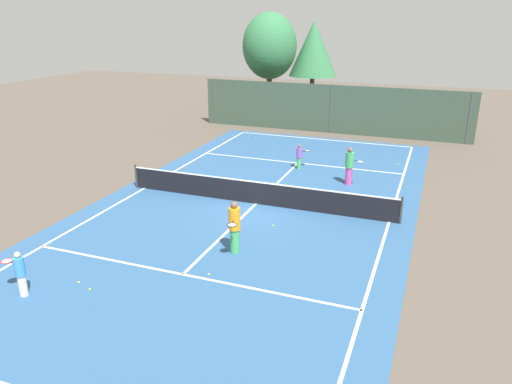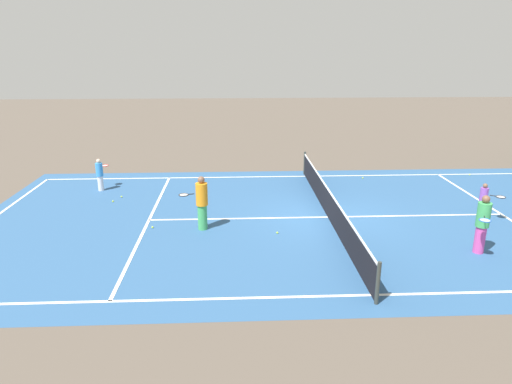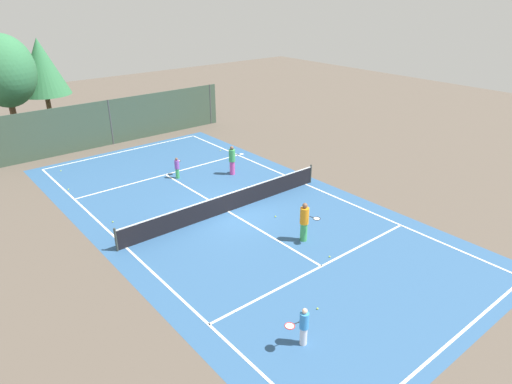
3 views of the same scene
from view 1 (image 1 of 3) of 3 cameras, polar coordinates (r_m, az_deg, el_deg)
The scene contains 18 objects.
ground_plane at distance 20.77m, azimuth 0.01°, elevation -1.38°, with size 80.00×80.00×0.00m, color brown.
court_surface at distance 20.77m, azimuth 0.01°, elevation -1.37°, with size 13.00×25.00×0.01m.
tennis_net at distance 20.59m, azimuth 0.01°, elevation -0.06°, with size 11.90×0.10×1.10m.
perimeter_fence at distance 33.34m, azimuth 8.67°, elevation 9.49°, with size 18.00×0.12×3.20m.
tree_0 at distance 37.37m, azimuth 1.59°, elevation 16.57°, with size 3.96×4.04×7.72m.
tree_1 at distance 38.31m, azimuth 6.69°, elevation 16.20°, with size 3.60×3.60×7.11m.
player_0 at distance 23.25m, azimuth 10.81°, elevation 3.03°, with size 0.95×0.66×1.79m.
player_1 at distance 25.41m, azimuth 5.07°, elevation 4.17°, with size 0.70×0.79×1.28m.
player_2 at distance 16.28m, azimuth -2.51°, elevation -4.05°, with size 0.57×0.97×1.84m.
player_3 at distance 15.50m, azimuth -25.74°, elevation -8.47°, with size 0.88×0.42×1.38m.
tennis_ball_0 at distance 32.18m, azimuth -0.91°, elevation 6.48°, with size 0.07×0.07×0.07m, color #CCE533.
tennis_ball_1 at distance 15.38m, azimuth -5.52°, elevation -9.50°, with size 0.07×0.07×0.07m, color #CCE533.
tennis_ball_2 at distance 24.99m, azimuth -8.61°, elevation 2.23°, with size 0.07×0.07×0.07m, color #CCE533.
tennis_ball_3 at distance 15.34m, azimuth -18.75°, elevation -10.67°, with size 0.07×0.07×0.07m, color #CCE533.
tennis_ball_4 at distance 27.09m, azimuth 16.24°, elevation 3.05°, with size 0.07×0.07×0.07m, color #CCE533.
tennis_ball_5 at distance 18.60m, azimuth 2.02°, elevation -3.94°, with size 0.07×0.07×0.07m, color #CCE533.
tennis_ball_6 at distance 29.62m, azimuth -4.27°, elevation 5.23°, with size 0.07×0.07×0.07m, color #CCE533.
tennis_ball_7 at distance 15.81m, azimuth -19.91°, elevation -9.84°, with size 0.07×0.07×0.07m, color #CCE533.
Camera 1 is at (6.84, -18.08, 7.60)m, focal length 34.42 mm.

